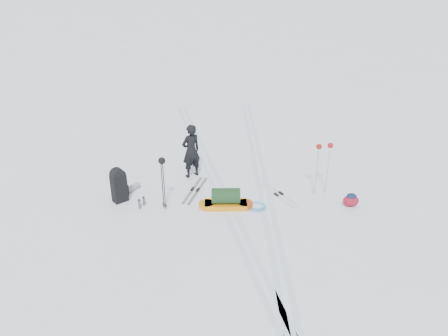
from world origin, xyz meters
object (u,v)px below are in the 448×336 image
at_px(pulk_sled, 226,200).
at_px(ski_poles_black, 162,167).
at_px(expedition_rucksack, 121,185).
at_px(skier, 191,151).

xyz_separation_m(pulk_sled, ski_poles_black, (-1.62, 0.21, 1.00)).
relative_size(pulk_sled, expedition_rucksack, 1.46).
bearing_deg(expedition_rucksack, skier, -0.33).
bearing_deg(skier, ski_poles_black, 37.38).
xyz_separation_m(skier, ski_poles_black, (-0.89, -1.81, 0.38)).
xyz_separation_m(pulk_sled, expedition_rucksack, (-2.78, 0.86, 0.24)).
bearing_deg(pulk_sled, ski_poles_black, -179.41).
bearing_deg(skier, pulk_sled, 83.49).
height_order(expedition_rucksack, ski_poles_black, ski_poles_black).
height_order(pulk_sled, expedition_rucksack, expedition_rucksack).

